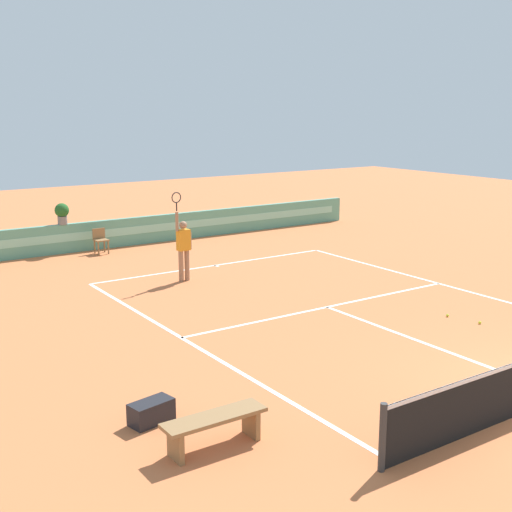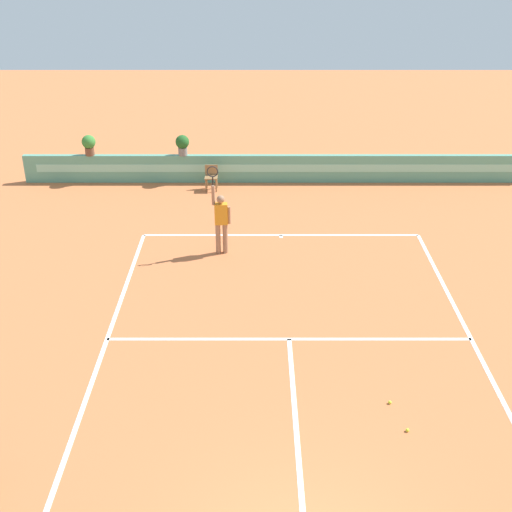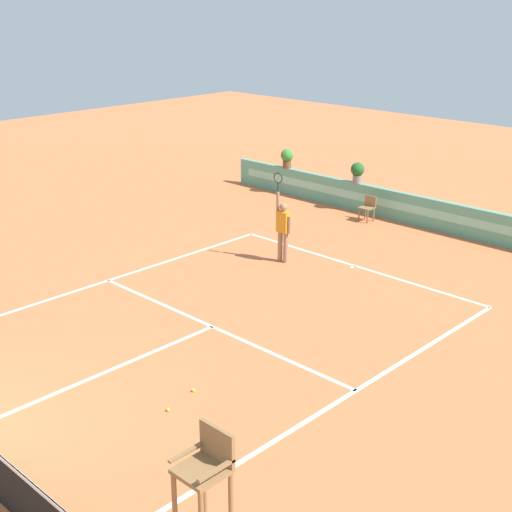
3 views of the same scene
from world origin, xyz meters
name	(u,v)px [view 2 (image 2 of 3)]	position (x,y,z in m)	size (l,w,h in m)	color
ground_plane	(288,349)	(0.00, 6.00, 0.00)	(60.00, 60.00, 0.00)	#C66B3D
court_lines	(286,331)	(0.00, 6.72, 0.00)	(8.32, 11.94, 0.01)	white
back_wall_barrier	(274,168)	(0.00, 16.39, 0.50)	(18.00, 0.21, 1.00)	#599E84
ball_kid_chair	(209,176)	(-2.30, 15.66, 0.48)	(0.44, 0.44, 0.85)	olive
tennis_player	(218,219)	(-1.72, 10.73, 1.05)	(0.62, 0.25, 2.58)	#9E7051
tennis_ball_near_baseline	(405,430)	(2.05, 3.39, 0.03)	(0.07, 0.07, 0.07)	#CCE033
tennis_ball_mid_court	(387,402)	(1.87, 4.18, 0.03)	(0.07, 0.07, 0.07)	#CCE033
potted_plant_far_left	(86,144)	(-6.61, 16.39, 1.41)	(0.48, 0.48, 0.72)	brown
potted_plant_left	(180,144)	(-3.33, 16.39, 1.41)	(0.48, 0.48, 0.72)	gray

